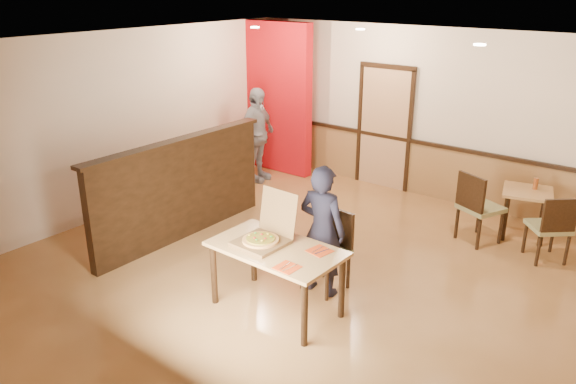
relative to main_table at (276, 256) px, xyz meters
name	(u,v)px	position (x,y,z in m)	size (l,w,h in m)	color
floor	(302,271)	(-0.29, 0.88, -0.67)	(7.00, 7.00, 0.00)	#B27B45
ceiling	(305,46)	(-0.29, 0.88, 2.13)	(7.00, 7.00, 0.00)	black
wall_back	(430,115)	(-0.29, 4.38, 0.73)	(7.00, 7.00, 0.00)	beige
wall_left	(122,123)	(-3.79, 0.88, 0.73)	(7.00, 7.00, 0.00)	beige
wainscot_back	(424,170)	(-0.29, 4.35, -0.22)	(7.00, 0.04, 0.90)	olive
chair_rail_back	(426,143)	(-0.29, 4.33, 0.25)	(7.00, 0.06, 0.06)	black
back_door	(384,128)	(-1.09, 4.34, 0.38)	(0.90, 0.06, 2.10)	tan
booth_partition	(180,188)	(-2.29, 0.68, 0.07)	(0.20, 3.10, 1.44)	black
red_accent_panel	(274,98)	(-3.19, 3.88, 0.73)	(1.60, 0.20, 2.78)	#B90D14
spot_a	(255,27)	(-2.59, 2.68, 2.11)	(0.14, 0.14, 0.02)	#FFDCB2
spot_b	(360,29)	(-1.09, 3.38, 2.11)	(0.14, 0.14, 0.02)	#FFDCB2
spot_c	(480,45)	(1.11, 2.38, 2.11)	(0.14, 0.14, 0.02)	#FFDCB2
main_table	(276,256)	(0.00, 0.00, 0.00)	(1.46, 0.85, 0.78)	#AF804A
diner_chair	(330,247)	(0.17, 0.79, -0.14)	(0.52, 0.52, 0.96)	olive
side_chair_left	(477,205)	(1.09, 3.07, -0.11)	(0.67, 0.67, 1.02)	olive
side_chair_right	(552,226)	(2.07, 3.09, -0.16)	(0.65, 0.65, 0.93)	olive
side_table	(526,202)	(1.58, 3.69, -0.14)	(0.80, 0.80, 0.70)	#AF804A
diner	(322,231)	(0.16, 0.64, 0.12)	(0.57, 0.38, 1.57)	black
passerby	(257,135)	(-3.03, 3.17, 0.19)	(1.00, 0.42, 1.71)	gray
pizza_box	(264,237)	(-0.18, 0.01, 0.18)	(0.53, 0.62, 0.54)	brown
pizza	(261,240)	(-0.18, -0.05, 0.16)	(0.40, 0.40, 0.03)	#D2964C
napkin_near	(287,267)	(0.38, -0.29, 0.11)	(0.23, 0.23, 0.01)	red
napkin_far	(320,251)	(0.42, 0.21, 0.11)	(0.26, 0.26, 0.01)	red
condiment	(536,184)	(1.63, 3.81, 0.12)	(0.07, 0.07, 0.16)	brown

